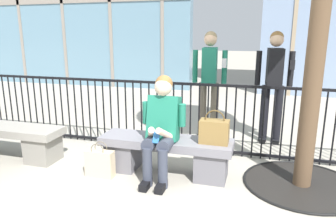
{
  "coord_description": "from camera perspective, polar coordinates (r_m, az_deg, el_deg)",
  "views": [
    {
      "loc": [
        1.03,
        -3.43,
        1.66
      ],
      "look_at": [
        0.0,
        0.1,
        0.75
      ],
      "focal_mm": 33.59,
      "sensor_mm": 36.0,
      "label": 1
    }
  ],
  "objects": [
    {
      "name": "ground_plane",
      "position": [
        3.95,
        -0.41,
        -10.97
      ],
      "size": [
        60.0,
        60.0,
        0.0
      ],
      "primitive_type": "plane",
      "color": "#A8A091"
    },
    {
      "name": "stone_bench",
      "position": [
        3.84,
        -0.42,
        -7.3
      ],
      "size": [
        1.6,
        0.44,
        0.45
      ],
      "color": "slate",
      "rests_on": "ground"
    },
    {
      "name": "seated_person_with_phone",
      "position": [
        3.6,
        -1.17,
        -2.37
      ],
      "size": [
        0.52,
        0.66,
        1.21
      ],
      "color": "#383D4C",
      "rests_on": "ground"
    },
    {
      "name": "bystander_at_railing",
      "position": [
        5.06,
        18.63,
        5.7
      ],
      "size": [
        0.55,
        0.39,
        1.71
      ],
      "color": "black",
      "rests_on": "ground"
    },
    {
      "name": "stone_bench_far",
      "position": [
        4.87,
        -27.06,
        -4.23
      ],
      "size": [
        1.6,
        0.44,
        0.45
      ],
      "color": "gray",
      "rests_on": "ground"
    },
    {
      "name": "plaza_railing",
      "position": [
        4.51,
        2.54,
        -0.86
      ],
      "size": [
        7.23,
        0.04,
        1.01
      ],
      "color": "black",
      "rests_on": "ground"
    },
    {
      "name": "bystander_further_back",
      "position": [
        5.11,
        7.51,
        6.38
      ],
      "size": [
        0.55,
        0.39,
        1.71
      ],
      "color": "#6B6051",
      "rests_on": "ground"
    },
    {
      "name": "shopping_bag",
      "position": [
        3.88,
        -12.27,
        -9.04
      ],
      "size": [
        0.35,
        0.13,
        0.43
      ],
      "color": "beige",
      "rests_on": "ground"
    },
    {
      "name": "handbag_on_bench",
      "position": [
        3.61,
        8.39,
        -3.46
      ],
      "size": [
        0.33,
        0.18,
        0.39
      ],
      "color": "olive",
      "rests_on": "stone_bench"
    }
  ]
}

